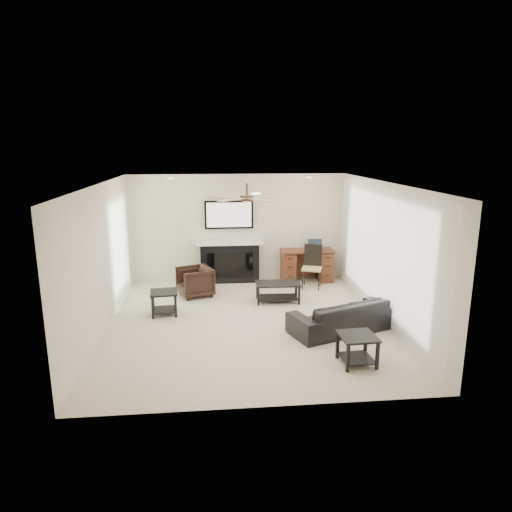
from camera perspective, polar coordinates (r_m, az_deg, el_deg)
The scene contains 10 objects.
room_shell at distance 7.97m, azimuth 0.22°, elevation 3.22°, with size 5.50×5.54×2.52m.
sofa at distance 8.08m, azimuth 10.80°, elevation -7.29°, with size 1.88×0.74×0.55m, color black.
armchair at distance 9.79m, azimuth -7.65°, elevation -3.20°, with size 0.67×0.69×0.62m, color black.
coffee_table at distance 9.39m, azimuth 2.73°, elevation -4.54°, with size 0.90×0.50×0.40m, color black.
end_table_near at distance 6.95m, azimuth 12.51°, elevation -11.36°, with size 0.52×0.52×0.45m, color black.
end_table_left at distance 8.86m, azimuth -11.41°, elevation -5.76°, with size 0.50×0.50×0.45m, color black.
fireplace_unit at distance 10.53m, azimuth -3.32°, elevation 1.72°, with size 1.52×0.34×1.91m, color black.
desk at distance 10.80m, azimuth 6.34°, elevation -1.18°, with size 1.22×0.56×0.76m, color #431D10.
desk_chair at distance 10.26m, azimuth 6.99°, elevation -1.39°, with size 0.42×0.44×0.97m, color black.
laptop at distance 10.71m, azimuth 7.48°, elevation 1.39°, with size 0.33×0.24×0.23m, color black.
Camera 1 is at (-0.63, -7.72, 3.12)m, focal length 32.00 mm.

